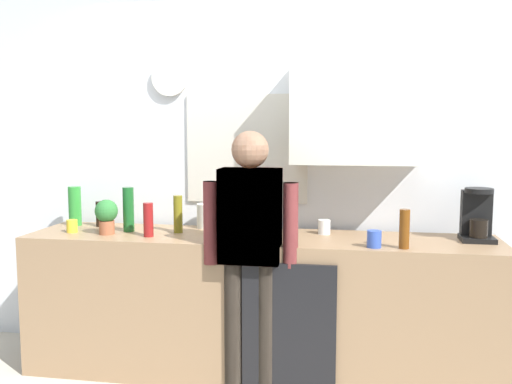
% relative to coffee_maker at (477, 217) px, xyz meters
% --- Properties ---
extents(kitchen_counter, '(3.04, 0.64, 0.92)m').
position_rel_coffee_maker_xyz_m(kitchen_counter, '(-1.36, -0.10, -0.61)').
color(kitchen_counter, '#937251').
rests_on(kitchen_counter, ground_plane).
extents(dishwasher_panel, '(0.56, 0.02, 0.83)m').
position_rel_coffee_maker_xyz_m(dishwasher_panel, '(-1.12, -0.44, -0.65)').
color(dishwasher_panel, black).
rests_on(dishwasher_panel, ground_plane).
extents(back_wall_assembly, '(4.64, 0.42, 2.60)m').
position_rel_coffee_maker_xyz_m(back_wall_assembly, '(-1.28, 0.30, 0.29)').
color(back_wall_assembly, silver).
rests_on(back_wall_assembly, ground_plane).
extents(coffee_maker, '(0.20, 0.20, 0.33)m').
position_rel_coffee_maker_xyz_m(coffee_maker, '(0.00, 0.00, 0.00)').
color(coffee_maker, black).
rests_on(coffee_maker, kitchen_counter).
extents(bottle_clear_soda, '(0.09, 0.09, 0.28)m').
position_rel_coffee_maker_xyz_m(bottle_clear_soda, '(-2.72, 0.07, -0.01)').
color(bottle_clear_soda, '#2D8C33').
rests_on(bottle_clear_soda, kitchen_counter).
extents(bottle_red_vinegar, '(0.06, 0.06, 0.22)m').
position_rel_coffee_maker_xyz_m(bottle_red_vinegar, '(-2.05, -0.24, -0.04)').
color(bottle_red_vinegar, maroon).
rests_on(bottle_red_vinegar, kitchen_counter).
extents(bottle_amber_beer, '(0.06, 0.06, 0.23)m').
position_rel_coffee_maker_xyz_m(bottle_amber_beer, '(-0.46, -0.32, -0.03)').
color(bottle_amber_beer, brown).
rests_on(bottle_amber_beer, kitchen_counter).
extents(bottle_olive_oil, '(0.06, 0.06, 0.25)m').
position_rel_coffee_maker_xyz_m(bottle_olive_oil, '(-1.91, -0.07, -0.02)').
color(bottle_olive_oil, olive).
rests_on(bottle_olive_oil, kitchen_counter).
extents(bottle_dark_sauce, '(0.06, 0.06, 0.18)m').
position_rel_coffee_maker_xyz_m(bottle_dark_sauce, '(-2.53, 0.06, -0.06)').
color(bottle_dark_sauce, black).
rests_on(bottle_dark_sauce, kitchen_counter).
extents(bottle_green_wine, '(0.07, 0.07, 0.30)m').
position_rel_coffee_maker_xyz_m(bottle_green_wine, '(-2.25, -0.08, 0.00)').
color(bottle_green_wine, '#195923').
rests_on(bottle_green_wine, kitchen_counter).
extents(cup_blue_mug, '(0.08, 0.08, 0.10)m').
position_rel_coffee_maker_xyz_m(cup_blue_mug, '(-0.63, -0.32, -0.10)').
color(cup_blue_mug, '#3351B2').
rests_on(cup_blue_mug, kitchen_counter).
extents(cup_white_mug, '(0.08, 0.08, 0.10)m').
position_rel_coffee_maker_xyz_m(cup_white_mug, '(-0.95, 0.04, -0.10)').
color(cup_white_mug, white).
rests_on(cup_white_mug, kitchen_counter).
extents(cup_yellow_cup, '(0.07, 0.07, 0.09)m').
position_rel_coffee_maker_xyz_m(cup_yellow_cup, '(-2.61, -0.18, -0.10)').
color(cup_yellow_cup, yellow).
rests_on(cup_yellow_cup, kitchen_counter).
extents(potted_plant, '(0.15, 0.15, 0.23)m').
position_rel_coffee_maker_xyz_m(potted_plant, '(-2.35, -0.21, -0.01)').
color(potted_plant, '#9E5638').
rests_on(potted_plant, kitchen_counter).
extents(storage_canister, '(0.14, 0.14, 0.17)m').
position_rel_coffee_maker_xyz_m(storage_canister, '(-1.77, 0.13, -0.06)').
color(storage_canister, silver).
rests_on(storage_canister, kitchen_counter).
extents(person_at_sink, '(0.57, 0.22, 1.60)m').
position_rel_coffee_maker_xyz_m(person_at_sink, '(-1.36, -0.40, -0.12)').
color(person_at_sink, brown).
rests_on(person_at_sink, ground_plane).
extents(person_guest, '(0.57, 0.22, 1.60)m').
position_rel_coffee_maker_xyz_m(person_guest, '(-1.36, -0.40, -0.12)').
color(person_guest, brown).
rests_on(person_guest, ground_plane).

